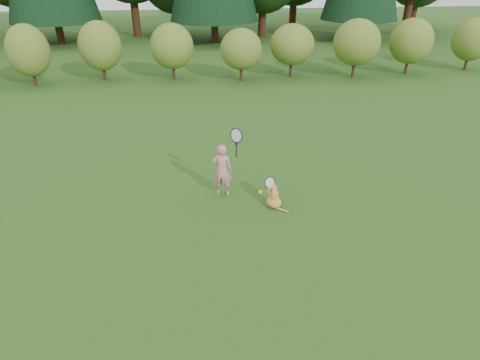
{
  "coord_description": "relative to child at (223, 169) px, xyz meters",
  "views": [
    {
      "loc": [
        -0.79,
        -6.91,
        4.83
      ],
      "look_at": [
        0.2,
        0.8,
        0.7
      ],
      "focal_mm": 30.0,
      "sensor_mm": 36.0,
      "label": 1
    }
  ],
  "objects": [
    {
      "name": "cat",
      "position": [
        1.09,
        -0.69,
        -0.39
      ],
      "size": [
        0.53,
        0.79,
        0.75
      ],
      "rotation": [
        0.0,
        0.0,
        0.36
      ],
      "color": "#BF6824",
      "rests_on": "ground"
    },
    {
      "name": "ground",
      "position": [
        0.13,
        -1.44,
        -0.68
      ],
      "size": [
        100.0,
        100.0,
        0.0
      ],
      "primitive_type": "plane",
      "color": "#295016",
      "rests_on": "ground"
    },
    {
      "name": "child",
      "position": [
        0.0,
        0.0,
        0.0
      ],
      "size": [
        0.73,
        0.47,
        1.93
      ],
      "rotation": [
        0.0,
        0.0,
        2.87
      ],
      "color": "#D37E81",
      "rests_on": "ground"
    },
    {
      "name": "shrub_row",
      "position": [
        0.13,
        11.56,
        0.72
      ],
      "size": [
        28.0,
        3.0,
        2.8
      ],
      "primitive_type": null,
      "color": "olive",
      "rests_on": "ground"
    },
    {
      "name": "tennis_ball",
      "position": [
        0.68,
        -1.24,
        0.04
      ],
      "size": [
        0.08,
        0.08,
        0.08
      ],
      "color": "#BAC617",
      "rests_on": "ground"
    }
  ]
}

